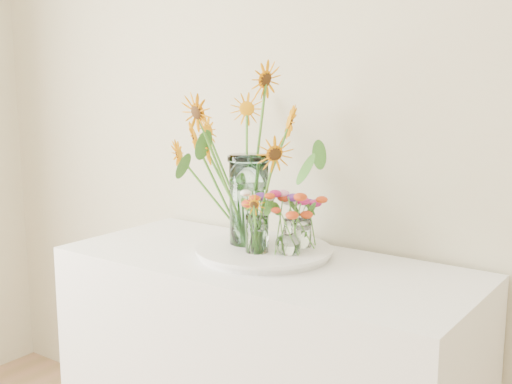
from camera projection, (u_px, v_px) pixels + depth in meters
tray at (264, 253)px, 2.15m from camera, size 0.43×0.43×0.02m
mason_jar at (249, 200)px, 2.18m from camera, size 0.14×0.14×0.31m
sunflower_bouquet at (249, 156)px, 2.16m from camera, size 0.93×0.93×0.62m
small_vase_a at (257, 234)px, 2.09m from camera, size 0.09×0.09×0.13m
wildflower_posy_a at (257, 221)px, 2.08m from camera, size 0.17×0.17×0.22m
small_vase_b at (288, 237)px, 2.06m from camera, size 0.08×0.08×0.12m
wildflower_posy_b at (288, 223)px, 2.06m from camera, size 0.21×0.21×0.21m
small_vase_c at (302, 233)px, 2.16m from camera, size 0.07×0.07×0.10m
wildflower_posy_c at (303, 220)px, 2.15m from camera, size 0.20×0.20×0.19m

